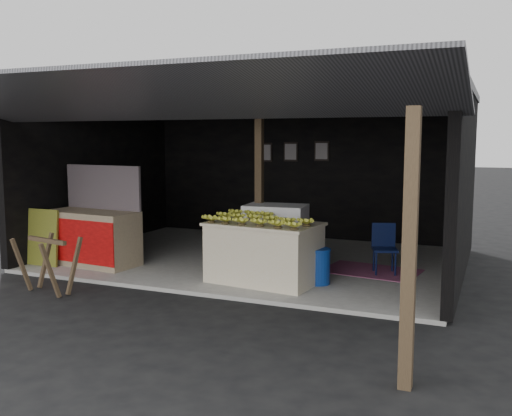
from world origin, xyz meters
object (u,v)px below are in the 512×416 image
at_px(white_crate, 276,238).
at_px(plastic_chair, 384,244).
at_px(water_barrel, 318,267).
at_px(sawhorse, 48,259).
at_px(banana_table, 264,252).
at_px(neighbor_stall, 92,235).

bearing_deg(white_crate, plastic_chair, 11.80).
bearing_deg(water_barrel, sawhorse, -152.37).
relative_size(sawhorse, water_barrel, 1.67).
distance_m(banana_table, neighbor_stall, 3.19).
relative_size(water_barrel, plastic_chair, 0.63).
bearing_deg(neighbor_stall, sawhorse, -67.43).
distance_m(sawhorse, plastic_chair, 5.16).
relative_size(neighbor_stall, sawhorse, 2.02).
xyz_separation_m(neighbor_stall, sawhorse, (0.50, -1.60, -0.06)).
bearing_deg(plastic_chair, sawhorse, -164.24).
bearing_deg(sawhorse, water_barrel, 39.36).
bearing_deg(white_crate, sawhorse, -142.24).
distance_m(neighbor_stall, water_barrel, 4.00).
relative_size(white_crate, plastic_chair, 1.35).
xyz_separation_m(white_crate, neighbor_stall, (-3.08, -0.80, -0.03)).
bearing_deg(banana_table, sawhorse, -142.37).
bearing_deg(banana_table, white_crate, 104.84).
xyz_separation_m(banana_table, water_barrel, (0.79, 0.21, -0.20)).
bearing_deg(sawhorse, banana_table, 42.75).
bearing_deg(water_barrel, neighbor_stall, -176.81).
bearing_deg(neighbor_stall, white_crate, 19.84).
bearing_deg(water_barrel, plastic_chair, 54.80).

